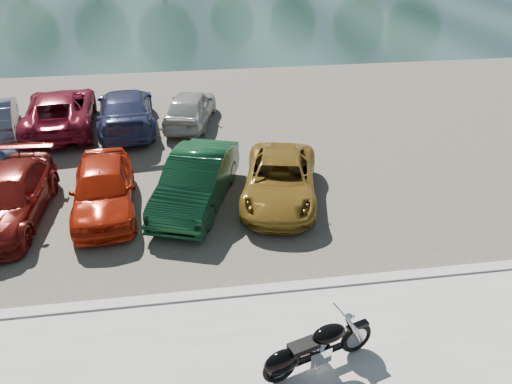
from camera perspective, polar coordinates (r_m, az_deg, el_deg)
ground at (r=10.07m, az=1.28°, el=-19.02°), size 200.00×200.00×0.00m
kerb at (r=11.43m, az=-0.39°, el=-11.32°), size 60.00×0.30×0.14m
parking_lot at (r=19.14m, az=-4.16°, el=6.35°), size 60.00×18.00×0.04m
river at (r=47.17m, az=-7.23°, el=20.20°), size 120.00×40.00×0.00m
motorcycle at (r=9.56m, az=6.08°, el=-17.62°), size 2.27×1.01×1.05m
car_3 at (r=15.17m, az=-26.51°, el=-0.61°), size 2.07×4.68×1.34m
car_4 at (r=14.60m, az=-17.08°, el=0.45°), size 2.06×4.34×1.43m
car_5 at (r=14.41m, az=-6.85°, el=1.34°), size 2.93×4.75×1.48m
car_6 at (r=14.59m, az=2.76°, el=1.40°), size 3.03×4.84×1.25m
car_10 at (r=20.93m, az=-21.52°, el=8.69°), size 3.01×5.62×1.50m
car_11 at (r=20.25m, az=-14.65°, el=9.13°), size 2.53×5.32×1.50m
car_12 at (r=20.19m, az=-7.53°, el=9.57°), size 2.46×4.22×1.35m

